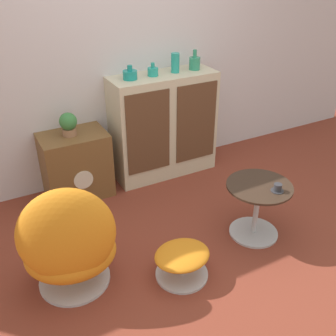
{
  "coord_description": "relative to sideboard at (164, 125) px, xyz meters",
  "views": [
    {
      "loc": [
        -1.44,
        -2.01,
        2.19
      ],
      "look_at": [
        -0.09,
        0.52,
        0.55
      ],
      "focal_mm": 42.0,
      "sensor_mm": 36.0,
      "label": 1
    }
  ],
  "objects": [
    {
      "name": "egg_chair",
      "position": [
        -1.36,
        -1.2,
        -0.15
      ],
      "size": [
        0.77,
        0.73,
        0.87
      ],
      "color": "#B7B7BC",
      "rests_on": "ground_plane"
    },
    {
      "name": "vase_inner_right",
      "position": [
        0.13,
        0.0,
        0.64
      ],
      "size": [
        0.08,
        0.08,
        0.19
      ],
      "color": "teal",
      "rests_on": "sideboard"
    },
    {
      "name": "tv_console",
      "position": [
        -0.96,
        -0.01,
        -0.22
      ],
      "size": [
        0.62,
        0.43,
        0.65
      ],
      "color": "brown",
      "rests_on": "ground_plane"
    },
    {
      "name": "coffee_table",
      "position": [
        0.18,
        -1.33,
        -0.25
      ],
      "size": [
        0.54,
        0.54,
        0.49
      ],
      "color": "#B7B7BC",
      "rests_on": "ground_plane"
    },
    {
      "name": "vase_rightmost",
      "position": [
        0.36,
        0.0,
        0.61
      ],
      "size": [
        0.11,
        0.11,
        0.2
      ],
      "color": "#2D8E6B",
      "rests_on": "sideboard"
    },
    {
      "name": "wall_back",
      "position": [
        -0.3,
        0.24,
        0.76
      ],
      "size": [
        6.4,
        0.06,
        2.6
      ],
      "color": "silver",
      "rests_on": "ground_plane"
    },
    {
      "name": "ground_plane",
      "position": [
        -0.3,
        -1.34,
        -0.54
      ],
      "size": [
        12.0,
        12.0,
        0.0
      ],
      "primitive_type": "plane",
      "color": "brown"
    },
    {
      "name": "sideboard",
      "position": [
        0.0,
        0.0,
        0.0
      ],
      "size": [
        1.09,
        0.42,
        1.08
      ],
      "color": "beige",
      "rests_on": "ground_plane"
    },
    {
      "name": "potted_plant",
      "position": [
        -0.98,
        -0.01,
        0.22
      ],
      "size": [
        0.16,
        0.16,
        0.22
      ],
      "color": "#996B4C",
      "rests_on": "tv_console"
    },
    {
      "name": "vase_leftmost",
      "position": [
        -0.35,
        0.0,
        0.59
      ],
      "size": [
        0.14,
        0.14,
        0.13
      ],
      "color": "teal",
      "rests_on": "sideboard"
    },
    {
      "name": "ottoman",
      "position": [
        -0.61,
        -1.47,
        -0.38
      ],
      "size": [
        0.42,
        0.4,
        0.24
      ],
      "color": "#B7B7BC",
      "rests_on": "ground_plane"
    },
    {
      "name": "vase_inner_left",
      "position": [
        -0.11,
        0.0,
        0.58
      ],
      "size": [
        0.1,
        0.1,
        0.13
      ],
      "color": "teal",
      "rests_on": "sideboard"
    },
    {
      "name": "teacup",
      "position": [
        0.25,
        -1.46,
        -0.02
      ],
      "size": [
        0.1,
        0.1,
        0.06
      ],
      "color": "#2D2D33",
      "rests_on": "coffee_table"
    }
  ]
}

